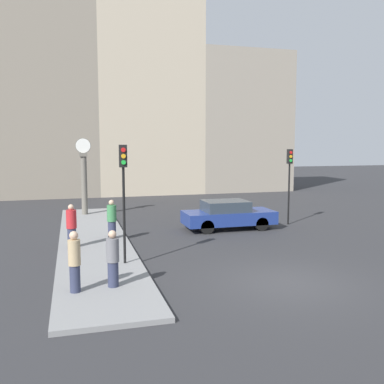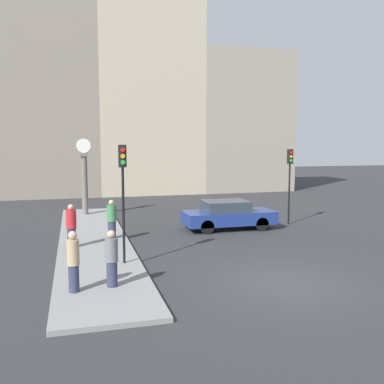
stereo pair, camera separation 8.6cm
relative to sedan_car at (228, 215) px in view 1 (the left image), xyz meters
The scene contains 11 objects.
ground_plane 8.38m from the sedan_car, 97.90° to the right, with size 120.00×120.00×0.00m, color #2D2D30.
sidewalk_corner 6.77m from the sedan_car, 169.35° to the right, with size 2.88×18.05×0.14m, color gray.
building_row 18.48m from the sedan_car, 96.84° to the left, with size 25.70×5.00×17.12m.
sedan_car is the anchor object (origin of this frame).
traffic_light_near 8.13m from the sedan_car, 137.77° to the right, with size 0.26×0.24×4.09m.
traffic_light_far 4.12m from the sedan_car, ahead, with size 0.26×0.24×3.97m.
street_clock 9.03m from the sedan_car, 139.59° to the left, with size 0.89×0.45×4.45m.
pedestrian_green_hoodie 5.96m from the sedan_car, 168.46° to the right, with size 0.41×0.41×1.70m.
pedestrian_tan_coat 10.78m from the sedan_car, 133.76° to the right, with size 0.34×0.34×1.73m.
pedestrian_grey_jacket 9.93m from the sedan_car, 130.03° to the right, with size 0.37×0.37×1.66m.
pedestrian_red_top 7.91m from the sedan_car, 162.22° to the right, with size 0.40×0.40×1.74m.
Camera 1 is at (-6.31, -11.52, 4.26)m, focal length 40.00 mm.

